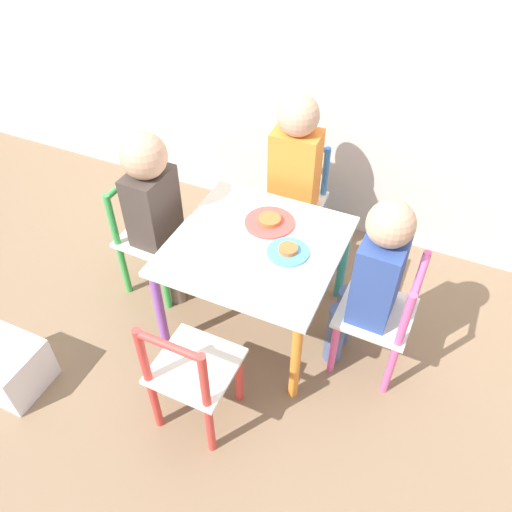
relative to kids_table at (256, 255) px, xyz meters
name	(u,v)px	position (x,y,z in m)	size (l,w,h in m)	color
ground_plane	(256,318)	(0.00, 0.00, -0.37)	(6.00, 6.00, 0.00)	#7F664C
kids_table	(256,255)	(0.00, 0.00, 0.00)	(0.62, 0.62, 0.43)	silver
chair_blue	(295,203)	(-0.03, 0.50, -0.11)	(0.27, 0.27, 0.53)	silver
chair_pink	(381,318)	(0.50, -0.01, -0.11)	(0.27, 0.27, 0.53)	silver
chair_green	(150,238)	(-0.50, 0.02, -0.11)	(0.27, 0.27, 0.53)	silver
chair_red	(191,374)	(0.00, -0.50, -0.11)	(0.26, 0.26, 0.53)	silver
child_back	(294,168)	(-0.02, 0.44, 0.12)	(0.21, 0.22, 0.80)	#38383D
child_right	(373,276)	(0.44, -0.01, 0.08)	(0.21, 0.20, 0.76)	#4C608E
child_left	(155,202)	(-0.44, 0.01, 0.10)	(0.23, 0.20, 0.76)	#7A6B5B
plate_back	(270,222)	(0.00, 0.13, 0.07)	(0.19, 0.19, 0.03)	#E54C47
plate_right	(288,251)	(0.13, 0.00, 0.07)	(0.15, 0.15, 0.03)	#4C9EE0
storage_bin	(9,367)	(-0.70, -0.66, -0.27)	(0.24, 0.22, 0.20)	silver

